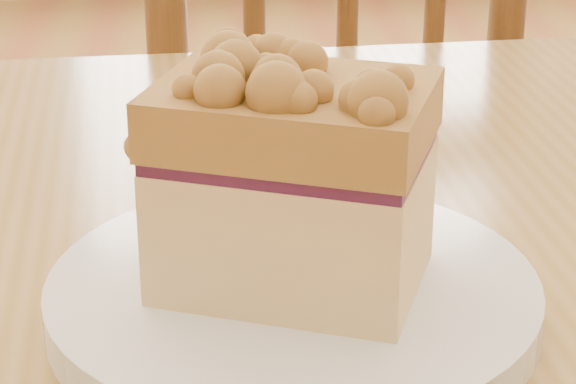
# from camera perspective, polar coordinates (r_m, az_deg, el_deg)

# --- Properties ---
(cafe_chair_main) EXTENTS (0.53, 0.53, 0.94)m
(cafe_chair_main) POSITION_cam_1_polar(r_m,az_deg,el_deg) (1.26, -0.07, -1.53)
(cafe_chair_main) COLOR #593118
(cafe_chair_main) RESTS_ON ground
(plate) EXTENTS (0.23, 0.23, 0.02)m
(plate) POSITION_cam_1_polar(r_m,az_deg,el_deg) (0.52, 0.25, -5.45)
(plate) COLOR white
(plate) RESTS_ON cafe_table_main
(cake_slice) EXTENTS (0.14, 0.12, 0.11)m
(cake_slice) POSITION_cam_1_polar(r_m,az_deg,el_deg) (0.50, 0.12, 1.00)
(cake_slice) COLOR #F1D088
(cake_slice) RESTS_ON plate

